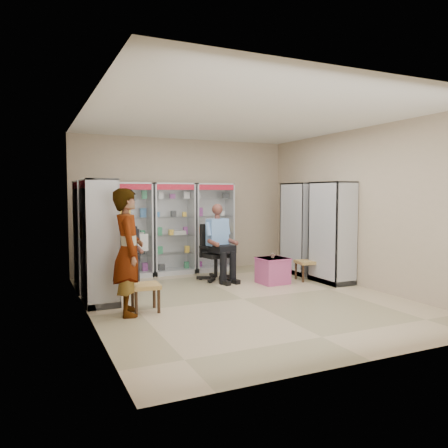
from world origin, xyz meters
name	(u,v)px	position (x,y,z in m)	size (l,w,h in m)	color
floor	(243,299)	(0.00, 0.00, 0.00)	(6.00, 6.00, 0.00)	tan
room_shell	(243,181)	(0.00, 0.00, 1.97)	(5.02, 6.02, 3.01)	tan
cabinet_back_left	(130,230)	(-1.30, 2.73, 1.00)	(0.90, 0.50, 2.00)	#AEB1B6
cabinet_back_mid	(173,229)	(-0.35, 2.73, 1.00)	(0.90, 0.50, 2.00)	#B9BCC1
cabinet_back_right	(212,227)	(0.60, 2.73, 1.00)	(0.90, 0.50, 2.00)	silver
cabinet_right_far	(300,228)	(2.23, 1.60, 1.00)	(0.50, 0.90, 2.00)	#BABCC2
cabinet_right_near	(332,232)	(2.23, 0.50, 1.00)	(0.50, 0.90, 2.00)	#9D9FA3
cabinet_left_far	(90,236)	(-2.23, 1.80, 1.00)	(0.50, 0.90, 2.00)	#A7A9AE
cabinet_left_near	(99,242)	(-2.23, 0.70, 1.00)	(0.50, 0.90, 2.00)	silver
wooden_chair	(125,260)	(-1.55, 2.00, 0.47)	(0.42, 0.42, 0.94)	black
seated_customer	(126,251)	(-1.55, 1.95, 0.67)	(0.44, 0.60, 1.34)	black
office_chair	(216,252)	(0.22, 1.67, 0.57)	(0.63, 0.63, 1.15)	black
seated_shopkeeper	(217,245)	(0.22, 1.62, 0.73)	(0.48, 0.67, 1.46)	#6A8DD2
pink_trunk	(273,271)	(1.11, 0.89, 0.25)	(0.53, 0.51, 0.51)	#AC4482
tea_glass	(273,255)	(1.12, 0.91, 0.55)	(0.07, 0.07, 0.09)	#631C08
woven_stool_a	(307,270)	(1.90, 0.87, 0.20)	(0.41, 0.41, 0.41)	#A08143
woven_stool_b	(145,298)	(-1.69, -0.08, 0.21)	(0.42, 0.42, 0.42)	#AF9249
standing_man	(128,252)	(-1.95, -0.15, 0.92)	(0.67, 0.44, 1.84)	#9A9A9D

